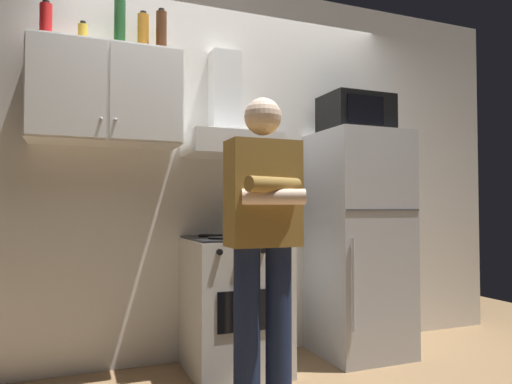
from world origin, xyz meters
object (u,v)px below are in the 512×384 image
Objects in this scene: upper_cabinet at (106,96)px; bottle_liquor_amber at (143,34)px; stove_oven at (235,303)px; bottle_spice_jar at (83,35)px; bottle_soda_red at (46,22)px; bottle_rum_dark at (161,32)px; refrigerator at (358,243)px; microwave at (356,115)px; cooking_pot at (260,226)px; person_standing at (263,237)px; bottle_wine_green at (120,25)px; range_hood at (229,128)px.

bottle_liquor_amber is (0.22, 0.03, 0.43)m from upper_cabinet.
bottle_spice_jar reaches higher than stove_oven.
bottle_liquor_amber is (0.57, 0.03, 0.02)m from bottle_soda_red.
bottle_rum_dark is (0.68, -0.04, 0.02)m from bottle_soda_red.
stove_oven is at bearing -179.96° from refrigerator.
refrigerator is at bearing -5.92° from bottle_liquor_amber.
cooking_pot is at bearing -170.43° from microwave.
bottle_liquor_amber is at bearing 2.64° from bottle_soda_red.
person_standing is (-1.00, -0.61, 0.10)m from refrigerator.
bottle_rum_dark reaches higher than bottle_spice_jar.
bottle_spice_jar is 0.24m from bottle_wine_green.
bottle_wine_green is (-1.67, 0.17, 1.42)m from refrigerator.
bottle_spice_jar is 0.56× the size of bottle_rum_dark.
range_hood is at bearing 117.88° from cooking_pot.
bottle_spice_jar is 0.58× the size of bottle_liquor_amber.
microwave is (0.95, -0.11, 0.14)m from range_hood.
stove_oven is at bearing -6.57° from bottle_soda_red.
bottle_wine_green is (-0.72, 0.04, 0.62)m from range_hood.
bottle_soda_red reaches higher than refrigerator.
bottle_liquor_amber is at bearing -0.90° from bottle_spice_jar.
bottle_wine_green is (-0.72, 0.17, 1.79)m from stove_oven.
stove_oven is at bearing -178.85° from microwave.
refrigerator is 4.53× the size of bottle_wine_green.
bottle_liquor_amber is (-1.52, 0.16, 1.38)m from refrigerator.
upper_cabinet is at bearing -150.77° from bottle_wine_green.
bottle_spice_jar reaches higher than cooking_pot.
range_hood is at bearing 86.09° from person_standing.
bottle_rum_dark is at bearing -3.18° from bottle_soda_red.
bottle_wine_green is at bearing 174.85° from microwave.
bottle_liquor_amber reaches higher than person_standing.
bottle_wine_green is (0.08, 0.04, 0.47)m from upper_cabinet.
refrigerator is 1.99m from bottle_rum_dark.
bottle_spice_jar is (-1.89, 0.16, 1.32)m from refrigerator.
refrigerator is 1.17m from person_standing.
range_hood reaches higher than person_standing.
bottle_wine_green is (-0.67, 0.78, 1.32)m from person_standing.
cooking_pot is 0.81× the size of bottle_wine_green.
stove_oven is at bearing -9.93° from bottle_spice_jar.
bottle_wine_green is (-0.85, 0.29, 1.28)m from cooking_pot.
bottle_soda_red is 0.58m from bottle_liquor_amber.
bottle_wine_green reaches higher than cooking_pot.
bottle_soda_red is 0.43m from bottle_wine_green.
bottle_liquor_amber is (-0.71, 0.28, 1.25)m from cooking_pot.
bottle_wine_green is 0.15m from bottle_liquor_amber.
upper_cabinet is 3.13× the size of cooking_pot.
range_hood is 0.82m from bottle_liquor_amber.
stove_oven is at bearing -15.45° from bottle_liquor_amber.
bottle_spice_jar is (-0.94, 0.16, 1.69)m from stove_oven.
range_hood reaches higher than upper_cabinet.
bottle_liquor_amber is (0.37, -0.01, 0.06)m from bottle_spice_jar.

